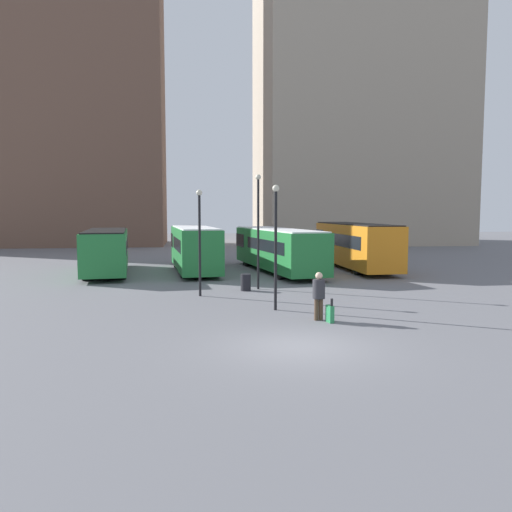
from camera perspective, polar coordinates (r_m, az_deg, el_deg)
name	(u,v)px	position (r m, az deg, el deg)	size (l,w,h in m)	color
ground_plane	(298,346)	(15.10, 4.83, -10.26)	(160.00, 160.00, 0.00)	slate
building_block_left	(32,86)	(67.46, -24.20, 17.26)	(30.40, 11.54, 37.55)	brown
building_block_right	(356,112)	(68.11, 11.38, 15.80)	(24.76, 17.24, 33.64)	tan
bus_0	(106,250)	(33.73, -16.72, 0.69)	(3.65, 10.16, 2.84)	#237A38
bus_1	(194,247)	(33.61, -7.07, 0.98)	(3.38, 10.04, 3.01)	#237A38
bus_2	(277,248)	(33.52, 2.40, 0.93)	(4.40, 12.46, 2.88)	#237A38
bus_3	(354,244)	(36.03, 11.17, 1.37)	(2.58, 11.79, 3.19)	orange
traveler	(319,292)	(18.52, 7.19, -4.08)	(0.52, 0.52, 1.79)	#4C3828
suitcase	(330,314)	(18.35, 8.45, -6.54)	(0.22, 0.44, 0.90)	#28844C
lamp_post_0	(200,233)	(23.63, -6.47, 2.63)	(0.28, 0.28, 5.03)	black
lamp_post_1	(276,236)	(20.09, 2.26, 2.30)	(0.28, 0.28, 5.07)	black
lamp_post_2	(258,222)	(25.62, 0.25, 3.86)	(0.28, 0.28, 5.90)	black
trash_bin	(246,282)	(25.36, -1.18, -3.03)	(0.52, 0.52, 0.85)	black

